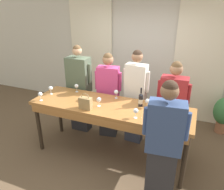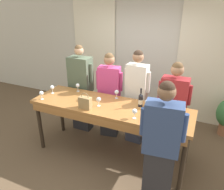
% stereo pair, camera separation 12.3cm
% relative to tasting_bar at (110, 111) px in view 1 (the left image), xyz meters
% --- Properties ---
extents(ground_plane, '(18.00, 18.00, 0.00)m').
position_rel_tasting_bar_xyz_m(ground_plane, '(0.00, 0.02, -0.91)').
color(ground_plane, brown).
extents(wall_back, '(12.00, 0.06, 2.80)m').
position_rel_tasting_bar_xyz_m(wall_back, '(0.00, 2.01, 0.49)').
color(wall_back, beige).
rests_on(wall_back, ground_plane).
extents(curtain_panel_left, '(1.10, 0.03, 2.69)m').
position_rel_tasting_bar_xyz_m(curtain_panel_left, '(-1.29, 1.94, 0.43)').
color(curtain_panel_left, '#EFE5C6').
rests_on(curtain_panel_left, ground_plane).
extents(curtain_panel_right, '(1.10, 0.03, 2.69)m').
position_rel_tasting_bar_xyz_m(curtain_panel_right, '(1.29, 1.94, 0.43)').
color(curtain_panel_right, '#EFE5C6').
rests_on(curtain_panel_right, ground_plane).
extents(tasting_bar, '(2.70, 0.81, 1.01)m').
position_rel_tasting_bar_xyz_m(tasting_bar, '(0.00, 0.00, 0.00)').
color(tasting_bar, '#9E6633').
rests_on(tasting_bar, ground_plane).
extents(wine_bottle, '(0.07, 0.07, 0.32)m').
position_rel_tasting_bar_xyz_m(wine_bottle, '(0.47, 0.18, 0.21)').
color(wine_bottle, black).
rests_on(wine_bottle, tasting_bar).
extents(handbag, '(0.20, 0.10, 0.27)m').
position_rel_tasting_bar_xyz_m(handbag, '(-0.31, -0.24, 0.20)').
color(handbag, '#997A4C').
rests_on(handbag, tasting_bar).
extents(wine_glass_front_left, '(0.08, 0.08, 0.16)m').
position_rel_tasting_bar_xyz_m(wine_glass_front_left, '(-0.16, -0.08, 0.21)').
color(wine_glass_front_left, white).
rests_on(wine_glass_front_left, tasting_bar).
extents(wine_glass_front_mid, '(0.08, 0.08, 0.16)m').
position_rel_tasting_bar_xyz_m(wine_glass_front_mid, '(0.51, -0.23, 0.21)').
color(wine_glass_front_mid, white).
rests_on(wine_glass_front_mid, tasting_bar).
extents(wine_glass_front_right, '(0.08, 0.08, 0.16)m').
position_rel_tasting_bar_xyz_m(wine_glass_front_right, '(-1.19, 0.04, 0.21)').
color(wine_glass_front_right, white).
rests_on(wine_glass_front_right, tasting_bar).
extents(wine_glass_center_left, '(0.08, 0.08, 0.16)m').
position_rel_tasting_bar_xyz_m(wine_glass_center_left, '(-0.80, 0.32, 0.21)').
color(wine_glass_center_left, white).
rests_on(wine_glass_center_left, tasting_bar).
extents(wine_glass_center_mid, '(0.08, 0.08, 0.16)m').
position_rel_tasting_bar_xyz_m(wine_glass_center_mid, '(-1.18, -0.25, 0.21)').
color(wine_glass_center_mid, white).
rests_on(wine_glass_center_mid, tasting_bar).
extents(wine_glass_center_right, '(0.08, 0.08, 0.16)m').
position_rel_tasting_bar_xyz_m(wine_glass_center_right, '(1.03, -0.29, 0.21)').
color(wine_glass_center_right, white).
rests_on(wine_glass_center_right, tasting_bar).
extents(wine_glass_back_left, '(0.08, 0.08, 0.16)m').
position_rel_tasting_bar_xyz_m(wine_glass_back_left, '(0.98, 0.10, 0.21)').
color(wine_glass_back_left, white).
rests_on(wine_glass_back_left, tasting_bar).
extents(wine_glass_back_mid, '(0.08, 0.08, 0.16)m').
position_rel_tasting_bar_xyz_m(wine_glass_back_mid, '(0.59, 0.16, 0.21)').
color(wine_glass_back_mid, white).
rests_on(wine_glass_back_mid, tasting_bar).
extents(wine_glass_back_right, '(0.08, 0.08, 0.16)m').
position_rel_tasting_bar_xyz_m(wine_glass_back_right, '(-0.01, 0.32, 0.21)').
color(wine_glass_back_right, white).
rests_on(wine_glass_back_right, tasting_bar).
extents(guest_olive_jacket, '(0.56, 0.28, 1.83)m').
position_rel_tasting_bar_xyz_m(guest_olive_jacket, '(-0.92, 0.62, 0.00)').
color(guest_olive_jacket, '#28282D').
rests_on(guest_olive_jacket, ground_plane).
extents(guest_pink_top, '(0.52, 0.29, 1.73)m').
position_rel_tasting_bar_xyz_m(guest_pink_top, '(-0.29, 0.62, -0.02)').
color(guest_pink_top, '#28282D').
rests_on(guest_pink_top, ground_plane).
extents(guest_cream_sweater, '(0.50, 0.23, 1.83)m').
position_rel_tasting_bar_xyz_m(guest_cream_sweater, '(0.26, 0.62, 0.04)').
color(guest_cream_sweater, '#383D51').
rests_on(guest_cream_sweater, ground_plane).
extents(guest_striped_shirt, '(0.56, 0.25, 1.70)m').
position_rel_tasting_bar_xyz_m(guest_striped_shirt, '(0.93, 0.62, -0.05)').
color(guest_striped_shirt, brown).
rests_on(guest_striped_shirt, ground_plane).
extents(host_pouring, '(0.56, 0.29, 1.80)m').
position_rel_tasting_bar_xyz_m(host_pouring, '(0.99, -0.62, 0.01)').
color(host_pouring, '#28282D').
rests_on(host_pouring, ground_plane).
extents(potted_plant, '(0.41, 0.41, 0.80)m').
position_rel_tasting_bar_xyz_m(potted_plant, '(1.90, 1.58, -0.44)').
color(potted_plant, '#935B3D').
rests_on(potted_plant, ground_plane).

